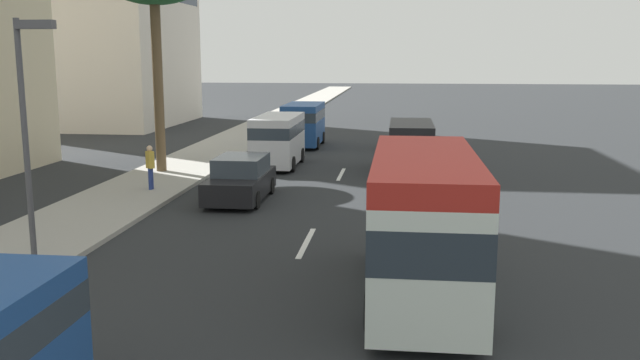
{
  "coord_description": "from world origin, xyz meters",
  "views": [
    {
      "loc": [
        -3.56,
        -2.6,
        5.27
      ],
      "look_at": [
        18.29,
        -0.03,
        1.27
      ],
      "focal_mm": 38.35,
      "sensor_mm": 36.0,
      "label": 1
    }
  ],
  "objects_px": {
    "van_sixth": "(411,144)",
    "street_lamp": "(28,116)",
    "car_third": "(408,135)",
    "minibus_lead": "(424,220)",
    "pedestrian_near_lamp": "(150,165)",
    "car_seventh": "(241,180)",
    "van_second": "(278,138)",
    "van_fourth": "(303,122)"
  },
  "relations": [
    {
      "from": "van_second",
      "to": "car_third",
      "type": "distance_m",
      "value": 9.38
    },
    {
      "from": "minibus_lead",
      "to": "car_seventh",
      "type": "height_order",
      "value": "minibus_lead"
    },
    {
      "from": "van_sixth",
      "to": "pedestrian_near_lamp",
      "type": "xyz_separation_m",
      "value": [
        -6.19,
        10.1,
        -0.21
      ]
    },
    {
      "from": "van_sixth",
      "to": "van_fourth",
      "type": "bearing_deg",
      "value": 36.37
    },
    {
      "from": "car_seventh",
      "to": "pedestrian_near_lamp",
      "type": "height_order",
      "value": "pedestrian_near_lamp"
    },
    {
      "from": "car_third",
      "to": "pedestrian_near_lamp",
      "type": "distance_m",
      "value": 17.17
    },
    {
      "from": "minibus_lead",
      "to": "car_seventh",
      "type": "bearing_deg",
      "value": 33.47
    },
    {
      "from": "car_seventh",
      "to": "street_lamp",
      "type": "height_order",
      "value": "street_lamp"
    },
    {
      "from": "minibus_lead",
      "to": "van_sixth",
      "type": "relative_size",
      "value": 1.38
    },
    {
      "from": "van_sixth",
      "to": "car_seventh",
      "type": "height_order",
      "value": "van_sixth"
    },
    {
      "from": "van_second",
      "to": "car_third",
      "type": "bearing_deg",
      "value": 138.06
    },
    {
      "from": "car_third",
      "to": "pedestrian_near_lamp",
      "type": "xyz_separation_m",
      "value": [
        -13.93,
        10.03,
        0.31
      ]
    },
    {
      "from": "van_sixth",
      "to": "car_third",
      "type": "bearing_deg",
      "value": 0.54
    },
    {
      "from": "minibus_lead",
      "to": "car_third",
      "type": "bearing_deg",
      "value": 0.27
    },
    {
      "from": "minibus_lead",
      "to": "van_second",
      "type": "height_order",
      "value": "minibus_lead"
    },
    {
      "from": "car_third",
      "to": "street_lamp",
      "type": "xyz_separation_m",
      "value": [
        -24.15,
        9.02,
        3.1
      ]
    },
    {
      "from": "van_sixth",
      "to": "street_lamp",
      "type": "distance_m",
      "value": 18.94
    },
    {
      "from": "street_lamp",
      "to": "van_second",
      "type": "bearing_deg",
      "value": -9.16
    },
    {
      "from": "van_fourth",
      "to": "van_sixth",
      "type": "relative_size",
      "value": 0.93
    },
    {
      "from": "car_third",
      "to": "van_sixth",
      "type": "relative_size",
      "value": 0.9
    },
    {
      "from": "car_third",
      "to": "van_fourth",
      "type": "bearing_deg",
      "value": 84.08
    },
    {
      "from": "car_third",
      "to": "van_second",
      "type": "bearing_deg",
      "value": 138.06
    },
    {
      "from": "minibus_lead",
      "to": "pedestrian_near_lamp",
      "type": "distance_m",
      "value": 14.63
    },
    {
      "from": "car_seventh",
      "to": "van_fourth",
      "type": "bearing_deg",
      "value": 179.42
    },
    {
      "from": "van_second",
      "to": "van_sixth",
      "type": "bearing_deg",
      "value": 82.94
    },
    {
      "from": "van_sixth",
      "to": "street_lamp",
      "type": "height_order",
      "value": "street_lamp"
    },
    {
      "from": "minibus_lead",
      "to": "van_sixth",
      "type": "xyz_separation_m",
      "value": [
        16.7,
        0.04,
        -0.44
      ]
    },
    {
      "from": "car_third",
      "to": "car_seventh",
      "type": "relative_size",
      "value": 1.02
    },
    {
      "from": "van_fourth",
      "to": "street_lamp",
      "type": "bearing_deg",
      "value": -6.74
    },
    {
      "from": "van_fourth",
      "to": "car_seventh",
      "type": "relative_size",
      "value": 1.05
    },
    {
      "from": "van_second",
      "to": "car_seventh",
      "type": "relative_size",
      "value": 1.11
    },
    {
      "from": "van_fourth",
      "to": "street_lamp",
      "type": "relative_size",
      "value": 0.78
    },
    {
      "from": "car_seventh",
      "to": "pedestrian_near_lamp",
      "type": "relative_size",
      "value": 2.56
    },
    {
      "from": "minibus_lead",
      "to": "pedestrian_near_lamp",
      "type": "relative_size",
      "value": 4.02
    },
    {
      "from": "van_second",
      "to": "minibus_lead",
      "type": "bearing_deg",
      "value": 20.01
    },
    {
      "from": "car_seventh",
      "to": "minibus_lead",
      "type": "bearing_deg",
      "value": 33.47
    },
    {
      "from": "van_second",
      "to": "car_third",
      "type": "height_order",
      "value": "van_second"
    },
    {
      "from": "car_third",
      "to": "van_sixth",
      "type": "distance_m",
      "value": 7.76
    },
    {
      "from": "van_second",
      "to": "street_lamp",
      "type": "xyz_separation_m",
      "value": [
        -17.19,
        2.77,
        2.5
      ]
    },
    {
      "from": "car_seventh",
      "to": "street_lamp",
      "type": "xyz_separation_m",
      "value": [
        -9.33,
        2.77,
        3.13
      ]
    },
    {
      "from": "car_third",
      "to": "street_lamp",
      "type": "relative_size",
      "value": 0.76
    },
    {
      "from": "car_third",
      "to": "street_lamp",
      "type": "height_order",
      "value": "street_lamp"
    }
  ]
}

